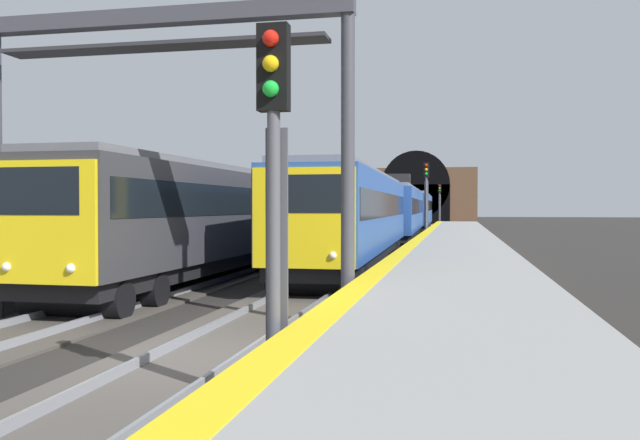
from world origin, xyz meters
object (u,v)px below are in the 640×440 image
railway_signal_mid (426,194)px  overhead_signal_gantry (161,86)px  railway_signal_far (440,201)px  railway_signal_near (274,177)px  train_adjacent_platform (326,212)px  train_main_approaching (398,211)px

railway_signal_mid → overhead_signal_gantry: bearing=-6.8°
railway_signal_mid → railway_signal_far: (34.55, -0.00, -0.20)m
railway_signal_near → railway_signal_mid: bearing=-180.0°
train_adjacent_platform → railway_signal_near: size_ratio=12.67×
train_adjacent_platform → railway_signal_mid: railway_signal_mid is taller
railway_signal_near → overhead_signal_gantry: size_ratio=0.56×
train_main_approaching → railway_signal_mid: bearing=117.2°
train_main_approaching → railway_signal_far: bearing=175.8°
train_main_approaching → railway_signal_near: size_ratio=12.50×
train_main_approaching → railway_signal_far: (35.58, -1.90, 0.98)m
railway_signal_far → railway_signal_mid: bearing=0.0°
railway_signal_mid → railway_signal_near: bearing=0.0°
train_main_approaching → railway_signal_near: 38.51m
train_adjacent_platform → railway_signal_far: railway_signal_far is taller
train_main_approaching → train_adjacent_platform: size_ratio=0.99×
railway_signal_near → overhead_signal_gantry: overhead_signal_gantry is taller
railway_signal_far → overhead_signal_gantry: size_ratio=0.63×
train_main_approaching → railway_signal_far: size_ratio=11.20×
overhead_signal_gantry → train_adjacent_platform: bearing=4.3°
railway_signal_near → overhead_signal_gantry: bearing=-143.6°
train_main_approaching → railway_signal_mid: 2.46m
train_main_approaching → overhead_signal_gantry: size_ratio=7.06×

